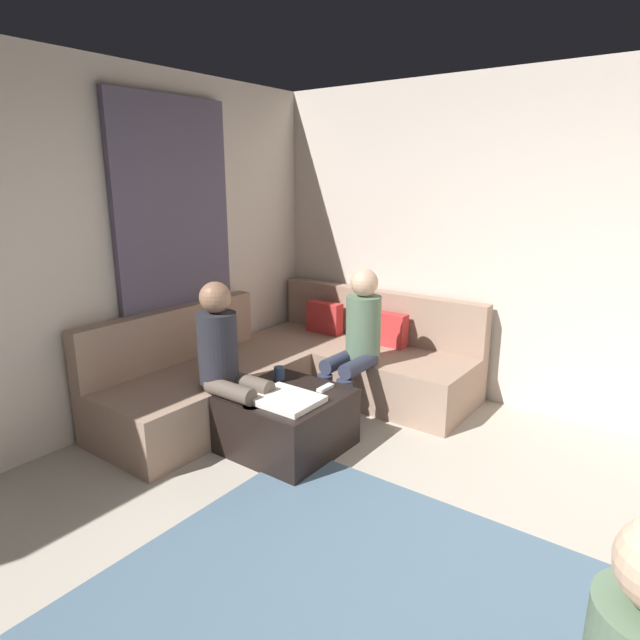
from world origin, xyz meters
name	(u,v)px	position (x,y,z in m)	size (l,w,h in m)	color
wall_back	(601,252)	(0.00, 2.94, 1.35)	(6.00, 0.12, 2.70)	beige
wall_left	(1,265)	(-2.94, 0.00, 1.35)	(0.12, 6.00, 2.70)	beige
curtain_panel	(177,258)	(-2.84, 1.30, 1.25)	(0.06, 1.10, 2.50)	#595166
sectional_couch	(295,370)	(-2.08, 1.88, 0.28)	(2.10, 2.55, 0.87)	#9E7F6B
ottoman	(287,420)	(-1.59, 1.18, 0.21)	(0.76, 0.76, 0.42)	black
folded_blanket	(286,399)	(-1.49, 1.06, 0.44)	(0.44, 0.36, 0.04)	white
coffee_mug	(279,373)	(-1.81, 1.36, 0.47)	(0.08, 0.08, 0.10)	#334C72
game_remote	(325,388)	(-1.41, 1.40, 0.43)	(0.05, 0.15, 0.02)	white
person_on_couch_back	(357,338)	(-1.49, 1.93, 0.66)	(0.30, 0.60, 1.20)	#2D3347
person_on_couch_side	(228,360)	(-1.93, 0.96, 0.66)	(0.60, 0.30, 1.20)	brown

